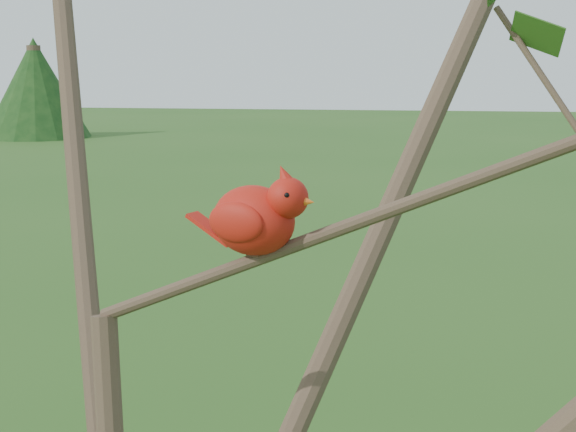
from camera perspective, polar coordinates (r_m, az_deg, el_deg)
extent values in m
ellipsoid|color=red|center=(1.11, -2.24, -0.28)|extent=(0.13, 0.12, 0.09)
sphere|color=red|center=(1.08, -0.01, 1.18)|extent=(0.07, 0.07, 0.05)
cone|color=red|center=(1.08, -0.21, 2.54)|extent=(0.04, 0.04, 0.04)
cone|color=#D85914|center=(1.07, 1.19, 0.94)|extent=(0.03, 0.03, 0.02)
ellipsoid|color=black|center=(1.07, 0.78, 0.93)|extent=(0.02, 0.03, 0.02)
cube|color=red|center=(1.15, -4.95, -0.84)|extent=(0.07, 0.05, 0.04)
ellipsoid|color=red|center=(1.14, -1.51, 0.13)|extent=(0.08, 0.05, 0.05)
ellipsoid|color=red|center=(1.09, -3.39, -0.41)|extent=(0.08, 0.05, 0.05)
cylinder|color=#3E2C21|center=(27.51, -16.01, 7.74)|extent=(0.41, 0.41, 2.71)
cone|color=#133512|center=(27.50, -16.02, 7.97)|extent=(3.16, 3.16, 2.94)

